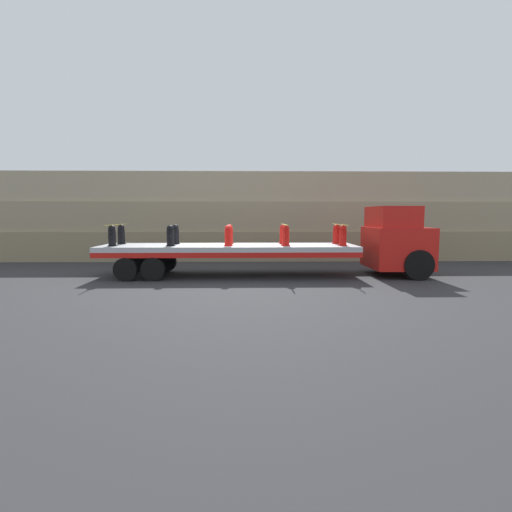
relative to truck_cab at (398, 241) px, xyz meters
The scene contains 17 objects.
ground_plane 7.04m from the truck_cab, behind, with size 120.00×120.00×0.00m, color #2D2D30.
rock_cliff 9.55m from the truck_cab, 136.59° to the left, with size 60.00×3.30×4.77m.
truck_cab is the anchor object (origin of this frame).
flatbed_trailer 7.39m from the truck_cab, behind, with size 10.19×2.68×1.27m.
fire_hydrant_black_near_0 11.41m from the truck_cab, behind, with size 0.36×0.56×0.81m.
fire_hydrant_black_far_0 11.41m from the truck_cab, behind, with size 0.36×0.56×0.81m.
fire_hydrant_black_near_1 9.17m from the truck_cab, behind, with size 0.36×0.56×0.81m.
fire_hydrant_black_far_1 9.17m from the truck_cab, behind, with size 0.36×0.56×0.81m.
fire_hydrant_red_near_2 6.93m from the truck_cab, behind, with size 0.36×0.56×0.81m.
fire_hydrant_red_far_2 6.93m from the truck_cab, behind, with size 0.36×0.56×0.81m.
fire_hydrant_red_near_3 4.70m from the truck_cab, behind, with size 0.36×0.56×0.81m.
fire_hydrant_red_far_3 4.70m from the truck_cab, behind, with size 0.36×0.56×0.81m.
fire_hydrant_red_near_4 2.49m from the truck_cab, 166.71° to the right, with size 0.36×0.56×0.81m.
fire_hydrant_red_far_4 2.49m from the truck_cab, 166.71° to the left, with size 0.36×0.56×0.81m.
cargo_strap_rear 11.41m from the truck_cab, behind, with size 0.05×2.79×0.01m.
cargo_strap_middle 4.70m from the truck_cab, behind, with size 0.05×2.79×0.01m.
cargo_strap_front 2.50m from the truck_cab, behind, with size 0.05×2.79×0.01m.
Camera 1 is at (0.73, -16.12, 2.47)m, focal length 28.00 mm.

